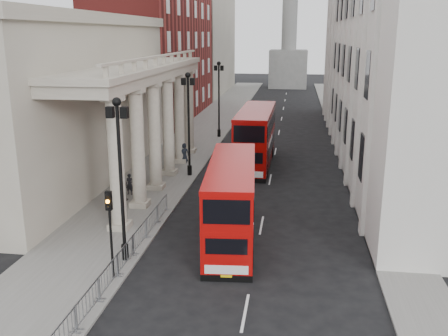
{
  "coord_description": "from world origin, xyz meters",
  "views": [
    {
      "loc": [
        7.76,
        -18.6,
        11.33
      ],
      "look_at": [
        3.47,
        11.45,
        3.14
      ],
      "focal_mm": 40.0,
      "sensor_mm": 36.0,
      "label": 1
    }
  ],
  "objects_px": {
    "monument_column": "(290,11)",
    "pedestrian_c": "(184,153)",
    "pedestrian_a": "(130,184)",
    "pedestrian_b": "(121,188)",
    "lamp_post_south": "(120,169)",
    "bus_near": "(232,200)",
    "traffic_light": "(110,219)",
    "lamp_post_north": "(219,94)",
    "lamp_post_mid": "(189,117)",
    "bus_far": "(256,136)"
  },
  "relations": [
    {
      "from": "monument_column",
      "to": "lamp_post_south",
      "type": "relative_size",
      "value": 6.51
    },
    {
      "from": "monument_column",
      "to": "lamp_post_south",
      "type": "height_order",
      "value": "monument_column"
    },
    {
      "from": "lamp_post_north",
      "to": "traffic_light",
      "type": "relative_size",
      "value": 1.93
    },
    {
      "from": "lamp_post_north",
      "to": "pedestrian_b",
      "type": "distance_m",
      "value": 23.56
    },
    {
      "from": "lamp_post_south",
      "to": "pedestrian_a",
      "type": "relative_size",
      "value": 5.44
    },
    {
      "from": "lamp_post_mid",
      "to": "pedestrian_a",
      "type": "height_order",
      "value": "lamp_post_mid"
    },
    {
      "from": "monument_column",
      "to": "pedestrian_c",
      "type": "bearing_deg",
      "value": -96.62
    },
    {
      "from": "lamp_post_north",
      "to": "pedestrian_c",
      "type": "relative_size",
      "value": 4.6
    },
    {
      "from": "pedestrian_a",
      "to": "pedestrian_c",
      "type": "height_order",
      "value": "pedestrian_c"
    },
    {
      "from": "traffic_light",
      "to": "monument_column",
      "type": "bearing_deg",
      "value": 85.87
    },
    {
      "from": "bus_near",
      "to": "pedestrian_b",
      "type": "distance_m",
      "value": 10.03
    },
    {
      "from": "bus_near",
      "to": "pedestrian_b",
      "type": "height_order",
      "value": "bus_near"
    },
    {
      "from": "lamp_post_mid",
      "to": "pedestrian_b",
      "type": "relative_size",
      "value": 4.53
    },
    {
      "from": "traffic_light",
      "to": "bus_near",
      "type": "xyz_separation_m",
      "value": [
        4.94,
        5.66,
        -0.77
      ]
    },
    {
      "from": "monument_column",
      "to": "traffic_light",
      "type": "distance_m",
      "value": 91.17
    },
    {
      "from": "pedestrian_c",
      "to": "lamp_post_south",
      "type": "bearing_deg",
      "value": -99.02
    },
    {
      "from": "pedestrian_a",
      "to": "pedestrian_b",
      "type": "distance_m",
      "value": 1.36
    },
    {
      "from": "lamp_post_mid",
      "to": "pedestrian_b",
      "type": "bearing_deg",
      "value": -115.48
    },
    {
      "from": "monument_column",
      "to": "lamp_post_mid",
      "type": "distance_m",
      "value": 73.14
    },
    {
      "from": "lamp_post_north",
      "to": "pedestrian_a",
      "type": "xyz_separation_m",
      "value": [
        -3.2,
        -21.65,
        -4.03
      ]
    },
    {
      "from": "pedestrian_a",
      "to": "pedestrian_c",
      "type": "xyz_separation_m",
      "value": [
        1.89,
        9.48,
        0.14
      ]
    },
    {
      "from": "lamp_post_south",
      "to": "bus_far",
      "type": "height_order",
      "value": "lamp_post_south"
    },
    {
      "from": "pedestrian_a",
      "to": "lamp_post_south",
      "type": "bearing_deg",
      "value": -71.55
    },
    {
      "from": "lamp_post_north",
      "to": "pedestrian_b",
      "type": "bearing_deg",
      "value": -98.25
    },
    {
      "from": "lamp_post_mid",
      "to": "pedestrian_a",
      "type": "bearing_deg",
      "value": -119.49
    },
    {
      "from": "bus_near",
      "to": "pedestrian_a",
      "type": "relative_size",
      "value": 6.87
    },
    {
      "from": "pedestrian_c",
      "to": "monument_column",
      "type": "bearing_deg",
      "value": 70.58
    },
    {
      "from": "traffic_light",
      "to": "pedestrian_a",
      "type": "distance_m",
      "value": 12.99
    },
    {
      "from": "lamp_post_mid",
      "to": "pedestrian_a",
      "type": "relative_size",
      "value": 5.44
    },
    {
      "from": "bus_far",
      "to": "traffic_light",
      "type": "bearing_deg",
      "value": -101.65
    },
    {
      "from": "traffic_light",
      "to": "bus_near",
      "type": "distance_m",
      "value": 7.55
    },
    {
      "from": "pedestrian_b",
      "to": "monument_column",
      "type": "bearing_deg",
      "value": -117.89
    },
    {
      "from": "bus_near",
      "to": "pedestrian_a",
      "type": "distance_m",
      "value": 10.72
    },
    {
      "from": "traffic_light",
      "to": "pedestrian_c",
      "type": "xyz_separation_m",
      "value": [
        -1.41,
        21.84,
        -2.08
      ]
    },
    {
      "from": "lamp_post_south",
      "to": "bus_near",
      "type": "distance_m",
      "value": 6.73
    },
    {
      "from": "lamp_post_south",
      "to": "bus_near",
      "type": "height_order",
      "value": "lamp_post_south"
    },
    {
      "from": "traffic_light",
      "to": "bus_far",
      "type": "height_order",
      "value": "bus_far"
    },
    {
      "from": "pedestrian_b",
      "to": "lamp_post_mid",
      "type": "bearing_deg",
      "value": -136.21
    },
    {
      "from": "traffic_light",
      "to": "pedestrian_a",
      "type": "relative_size",
      "value": 2.81
    },
    {
      "from": "bus_far",
      "to": "pedestrian_b",
      "type": "bearing_deg",
      "value": -125.26
    },
    {
      "from": "lamp_post_north",
      "to": "traffic_light",
      "type": "bearing_deg",
      "value": -89.83
    },
    {
      "from": "lamp_post_north",
      "to": "bus_far",
      "type": "xyz_separation_m",
      "value": [
        5.03,
        -11.46,
        -2.31
      ]
    },
    {
      "from": "bus_near",
      "to": "pedestrian_c",
      "type": "height_order",
      "value": "bus_near"
    },
    {
      "from": "lamp_post_south",
      "to": "monument_column",
      "type": "bearing_deg",
      "value": 85.71
    },
    {
      "from": "lamp_post_south",
      "to": "traffic_light",
      "type": "xyz_separation_m",
      "value": [
        0.1,
        -2.02,
        -1.8
      ]
    },
    {
      "from": "lamp_post_south",
      "to": "bus_near",
      "type": "relative_size",
      "value": 0.79
    },
    {
      "from": "pedestrian_a",
      "to": "pedestrian_b",
      "type": "bearing_deg",
      "value": -94.57
    },
    {
      "from": "lamp_post_north",
      "to": "bus_far",
      "type": "height_order",
      "value": "lamp_post_north"
    },
    {
      "from": "bus_far",
      "to": "pedestrian_c",
      "type": "distance_m",
      "value": 6.57
    },
    {
      "from": "lamp_post_south",
      "to": "bus_far",
      "type": "xyz_separation_m",
      "value": [
        5.03,
        20.54,
        -2.31
      ]
    }
  ]
}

